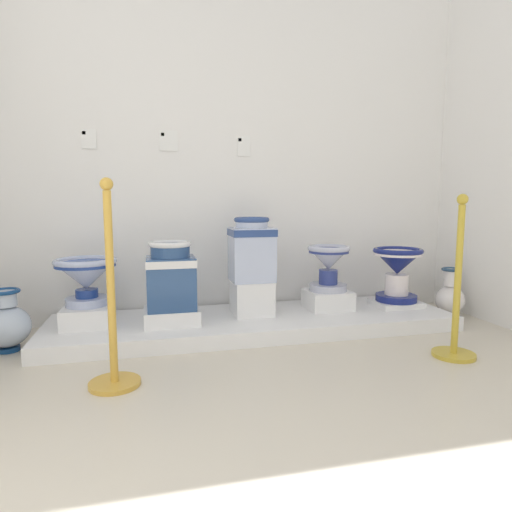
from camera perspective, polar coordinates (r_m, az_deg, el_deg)
ground_plane at (r=1.74m, az=14.88°, el=-25.75°), size 5.62×5.89×0.02m
wall_back at (r=3.57m, az=-1.92°, el=16.11°), size 3.82×0.06×2.97m
display_platform at (r=3.20m, az=-0.13°, el=-8.75°), size 2.91×0.81×0.10m
plinth_block_pale_glazed at (r=3.17m, az=-21.30°, el=-7.22°), size 0.31×0.38×0.13m
antique_toilet_pale_glazed at (r=3.12m, az=-21.53°, el=-2.31°), size 0.41×0.41×0.32m
plinth_block_rightmost at (r=3.04m, az=-11.04°, el=-7.73°), size 0.37×0.31×0.10m
antique_toilet_rightmost at (r=2.98m, az=-11.17°, el=-2.36°), size 0.33×0.30×0.46m
plinth_block_squat_floral at (r=3.22m, az=-0.56°, el=-5.44°), size 0.28×0.31×0.25m
antique_toilet_squat_floral at (r=3.16m, az=-0.57°, el=1.08°), size 0.32×0.28×0.47m
plinth_block_slender_white at (r=3.43m, az=9.44°, el=-5.68°), size 0.33×0.31×0.14m
antique_toilet_slender_white at (r=3.38m, az=9.55°, el=-0.78°), size 0.33×0.33×0.35m
plinth_block_central_ornate at (r=3.64m, az=17.97°, el=-5.97°), size 0.35×0.29×0.04m
antique_toilet_central_ornate at (r=3.59m, az=18.15°, el=-1.31°), size 0.39×0.39×0.42m
info_placard_first at (r=3.47m, az=-21.19°, el=14.23°), size 0.10×0.01×0.14m
info_placard_second at (r=3.45m, az=-11.48°, el=14.70°), size 0.14×0.01×0.15m
info_placard_third at (r=3.52m, az=-1.63°, el=14.32°), size 0.10×0.01×0.16m
decorative_vase_corner at (r=3.13m, az=-30.04°, el=-7.75°), size 0.28×0.28×0.39m
decorative_vase_companion at (r=3.84m, az=24.23°, el=-4.90°), size 0.23×0.23×0.40m
stanchion_post_near_left at (r=2.30m, az=-18.42°, el=-8.76°), size 0.26×0.26×1.04m
stanchion_post_near_right at (r=2.86m, az=24.90°, el=-6.43°), size 0.25×0.25×0.98m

